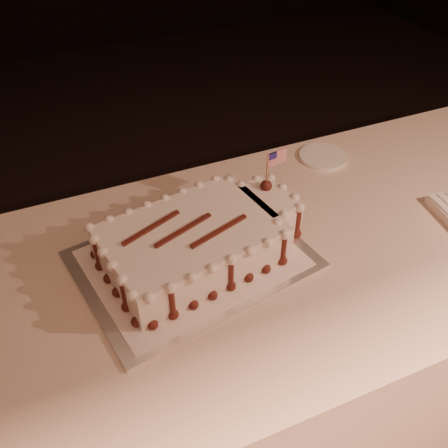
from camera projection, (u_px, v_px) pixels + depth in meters
name	position (u px, v px, depth m)	size (l,w,h in m)	color
banquet_table	(252.00, 349.00, 1.42)	(2.40, 0.80, 0.75)	beige
cake_board	(192.00, 259.00, 1.16)	(0.51, 0.38, 0.01)	white
doily	(192.00, 258.00, 1.15)	(0.45, 0.35, 0.00)	white
sheet_cake	(202.00, 239.00, 1.14)	(0.49, 0.33, 0.19)	white
side_plate	(323.00, 157.00, 1.48)	(0.14, 0.14, 0.01)	white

